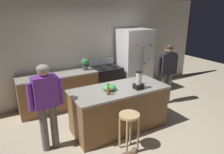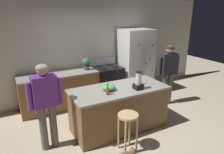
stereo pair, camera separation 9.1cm
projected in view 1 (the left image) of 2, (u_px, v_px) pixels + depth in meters
The scene contains 14 objects.
ground_plane at pixel (119, 127), 4.45m from camera, with size 14.00×14.00×0.00m, color beige.
back_wall at pixel (82, 50), 5.63m from camera, with size 8.00×0.10×2.70m, color beige.
kitchen_island at pixel (119, 108), 4.30m from camera, with size 1.99×0.88×0.91m.
back_counter_run at pixel (60, 91), 5.21m from camera, with size 2.00×0.64×0.91m.
refrigerator at pixel (134, 62), 6.05m from camera, with size 0.90×0.73×1.89m.
stove_range at pixel (106, 82), 5.79m from camera, with size 0.76×0.65×1.09m.
person_by_island_left at pixel (46, 100), 3.50m from camera, with size 0.59×0.24×1.59m.
person_by_sink_right at pixel (167, 69), 5.28m from camera, with size 0.60×0.29×1.58m.
bar_stool at pixel (129, 123), 3.58m from camera, with size 0.36×0.36×0.72m.
potted_plant at pixel (85, 63), 5.34m from camera, with size 0.20×0.20×0.30m.
blender_appliance at pixel (139, 81), 4.08m from camera, with size 0.17×0.17×0.36m.
bottle_olive_oil at pixel (139, 80), 4.34m from camera, with size 0.07×0.07×0.28m.
bottle_cooking_sauce at pixel (108, 91), 3.82m from camera, with size 0.06×0.06×0.22m.
mixing_bowl at pixel (109, 87), 4.04m from camera, with size 0.27×0.27×0.12m, color #3FB259.
Camera 1 is at (-2.03, -3.30, 2.44)m, focal length 33.06 mm.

